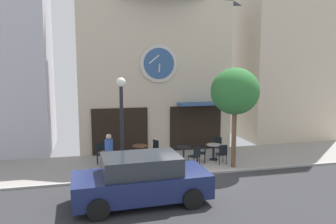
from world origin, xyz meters
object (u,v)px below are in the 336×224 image
object	(u,v)px
cafe_chair_left_end	(217,145)
cafe_table_near_door	(140,150)
cafe_table_center_left	(106,157)
cafe_chair_near_lamp	(154,148)
cafe_chair_corner	(124,149)
cafe_table_center_right	(214,149)
cafe_chair_mid_row	(203,151)
cafe_table_leftmost	(184,151)
cafe_chair_facing_wall	(195,155)
pedestrian_blue	(109,154)
parked_car_navy	(141,180)
cafe_chair_by_entrance	(222,153)
street_tree	(235,92)
cafe_chair_near_tree	(101,152)
street_lamp	(122,127)

from	to	relation	value
cafe_chair_left_end	cafe_table_near_door	bearing A→B (deg)	-177.43
cafe_table_center_left	cafe_chair_near_lamp	size ratio (longest dim) A/B	0.80
cafe_chair_corner	cafe_table_center_right	bearing A→B (deg)	-12.57
cafe_chair_mid_row	cafe_table_leftmost	bearing A→B (deg)	161.36
cafe_chair_facing_wall	cafe_chair_corner	world-z (taller)	same
cafe_chair_left_end	pedestrian_blue	size ratio (longest dim) A/B	0.54
pedestrian_blue	parked_car_navy	size ratio (longest dim) A/B	0.38
cafe_table_center_right	cafe_chair_by_entrance	xyz separation A→B (m)	(0.09, -0.79, 0.02)
cafe_chair_near_lamp	cafe_chair_mid_row	bearing A→B (deg)	-29.08
cafe_table_center_left	cafe_chair_left_end	size ratio (longest dim) A/B	0.80
street_tree	cafe_table_center_right	distance (m)	3.07
cafe_chair_left_end	parked_car_navy	xyz separation A→B (m)	(-4.51, -4.77, 0.23)
pedestrian_blue	cafe_table_center_left	bearing A→B (deg)	94.59
cafe_table_leftmost	cafe_chair_mid_row	world-z (taller)	cafe_chair_mid_row
cafe_table_center_left	cafe_chair_mid_row	bearing A→B (deg)	-2.29
street_tree	cafe_chair_mid_row	size ratio (longest dim) A/B	4.77
street_tree	cafe_table_near_door	world-z (taller)	street_tree
cafe_chair_near_tree	cafe_chair_facing_wall	xyz separation A→B (m)	(3.97, -1.50, 0.00)
street_tree	cafe_table_center_left	world-z (taller)	street_tree
cafe_chair_mid_row	cafe_chair_near_lamp	world-z (taller)	same
cafe_chair_mid_row	parked_car_navy	world-z (taller)	parked_car_navy
cafe_table_center_left	cafe_chair_mid_row	size ratio (longest dim) A/B	0.80
cafe_chair_mid_row	cafe_chair_left_end	bearing A→B (deg)	43.16
cafe_table_leftmost	cafe_chair_near_tree	world-z (taller)	cafe_chair_near_tree
street_lamp	cafe_chair_near_lamp	xyz separation A→B (m)	(1.69, 2.03, -1.46)
street_tree	cafe_chair_near_lamp	world-z (taller)	street_tree
cafe_chair_corner	cafe_table_near_door	bearing A→B (deg)	-33.07
cafe_table_center_right	cafe_chair_corner	size ratio (longest dim) A/B	0.81
cafe_table_center_right	cafe_chair_left_end	bearing A→B (deg)	56.44
street_lamp	parked_car_navy	xyz separation A→B (m)	(0.31, -2.83, -1.23)
cafe_chair_left_end	cafe_chair_near_tree	distance (m)	5.60
cafe_chair_by_entrance	cafe_chair_near_lamp	bearing A→B (deg)	150.98
pedestrian_blue	parked_car_navy	distance (m)	3.17
cafe_table_center_right	cafe_chair_facing_wall	world-z (taller)	cafe_chair_facing_wall
cafe_table_leftmost	cafe_table_center_right	world-z (taller)	cafe_table_leftmost
cafe_table_near_door	pedestrian_blue	bearing A→B (deg)	-133.70
street_tree	pedestrian_blue	xyz separation A→B (m)	(-5.30, 0.21, -2.41)
cafe_chair_facing_wall	cafe_chair_corner	xyz separation A→B (m)	(-2.89, 1.78, 0.00)
cafe_chair_by_entrance	cafe_chair_corner	bearing A→B (deg)	157.78
cafe_table_center_left	cafe_chair_corner	world-z (taller)	cafe_chair_corner
street_lamp	cafe_chair_by_entrance	xyz separation A→B (m)	(4.47, 0.49, -1.46)
street_lamp	cafe_table_center_left	distance (m)	1.93
cafe_table_near_door	cafe_chair_left_end	size ratio (longest dim) A/B	0.84
cafe_chair_by_entrance	cafe_chair_facing_wall	size ratio (longest dim) A/B	1.00
cafe_table_center_left	cafe_chair_left_end	bearing A→B (deg)	9.07
cafe_chair_left_end	cafe_chair_mid_row	xyz separation A→B (m)	(-1.10, -1.03, 0.00)
pedestrian_blue	cafe_chair_by_entrance	bearing A→B (deg)	3.00
cafe_chair_near_tree	parked_car_navy	distance (m)	4.87
street_lamp	cafe_chair_left_end	distance (m)	5.40
cafe_table_near_door	cafe_chair_corner	bearing A→B (deg)	146.93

